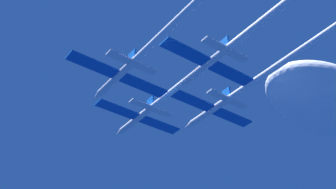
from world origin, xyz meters
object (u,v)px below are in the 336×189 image
object	(u,v)px
jet_right_wing	(257,79)
jet_left_wing	(163,33)
jet_lead	(179,86)
jet_slot	(258,24)

from	to	relation	value
jet_right_wing	jet_left_wing	bearing A→B (deg)	-176.86
jet_lead	jet_right_wing	xyz separation A→B (m)	(9.18, -9.46, -0.24)
jet_right_wing	jet_slot	xyz separation A→B (m)	(-9.24, -9.42, 0.08)
jet_left_wing	jet_slot	xyz separation A→B (m)	(10.71, -8.33, 1.36)
jet_left_wing	jet_right_wing	world-z (taller)	jet_right_wing
jet_right_wing	jet_lead	bearing A→B (deg)	134.13
jet_right_wing	jet_slot	size ratio (longest dim) A/B	1.02
jet_lead	jet_right_wing	size ratio (longest dim) A/B	1.06
jet_lead	jet_slot	xyz separation A→B (m)	(-0.06, -18.88, -0.15)
jet_right_wing	jet_slot	bearing A→B (deg)	-134.44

